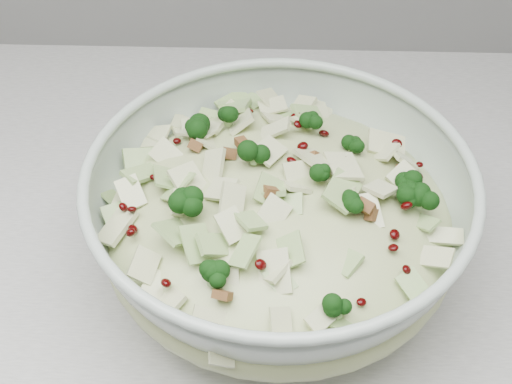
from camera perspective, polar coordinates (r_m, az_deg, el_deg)
mixing_bowl at (r=0.61m, az=1.84°, el=-2.52°), size 0.40×0.40×0.13m
salad at (r=0.59m, az=1.88°, el=-1.14°), size 0.40×0.40×0.13m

